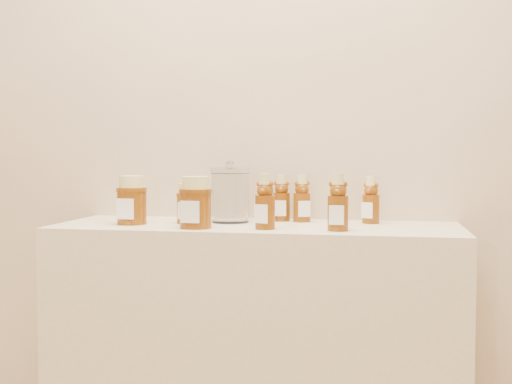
% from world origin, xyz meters
% --- Properties ---
extents(wall_back, '(3.50, 0.02, 2.70)m').
position_xyz_m(wall_back, '(0.00, 1.75, 1.35)').
color(wall_back, tan).
rests_on(wall_back, ground).
extents(display_table, '(1.20, 0.40, 0.90)m').
position_xyz_m(display_table, '(0.00, 1.55, 0.45)').
color(display_table, '#C9B793').
rests_on(display_table, ground).
extents(bear_bottle_back_left, '(0.06, 0.06, 0.17)m').
position_xyz_m(bear_bottle_back_left, '(0.06, 1.68, 0.98)').
color(bear_bottle_back_left, '#582807').
rests_on(bear_bottle_back_left, display_table).
extents(bear_bottle_back_mid, '(0.07, 0.07, 0.17)m').
position_xyz_m(bear_bottle_back_mid, '(0.12, 1.67, 0.98)').
color(bear_bottle_back_mid, '#582807').
rests_on(bear_bottle_back_mid, display_table).
extents(bear_bottle_back_right, '(0.07, 0.07, 0.16)m').
position_xyz_m(bear_bottle_back_right, '(0.33, 1.66, 0.98)').
color(bear_bottle_back_right, '#582807').
rests_on(bear_bottle_back_right, display_table).
extents(bear_bottle_front_left, '(0.07, 0.07, 0.18)m').
position_xyz_m(bear_bottle_front_left, '(0.04, 1.45, 0.99)').
color(bear_bottle_front_left, '#582807').
rests_on(bear_bottle_front_left, display_table).
extents(bear_bottle_front_right, '(0.07, 0.07, 0.18)m').
position_xyz_m(bear_bottle_front_right, '(0.25, 1.45, 0.99)').
color(bear_bottle_front_right, '#582807').
rests_on(bear_bottle_front_right, display_table).
extents(honey_jar_left, '(0.10, 0.10, 0.15)m').
position_xyz_m(honey_jar_left, '(-0.37, 1.50, 0.97)').
color(honey_jar_left, '#582807').
rests_on(honey_jar_left, display_table).
extents(honey_jar_back, '(0.08, 0.08, 0.12)m').
position_xyz_m(honey_jar_back, '(-0.21, 1.56, 0.96)').
color(honey_jar_back, '#582807').
rests_on(honey_jar_back, display_table).
extents(honey_jar_front, '(0.10, 0.10, 0.15)m').
position_xyz_m(honey_jar_front, '(-0.15, 1.44, 0.97)').
color(honey_jar_front, '#582807').
rests_on(honey_jar_front, display_table).
extents(glass_canister, '(0.13, 0.13, 0.19)m').
position_xyz_m(glass_canister, '(-0.09, 1.61, 0.99)').
color(glass_canister, white).
rests_on(glass_canister, display_table).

